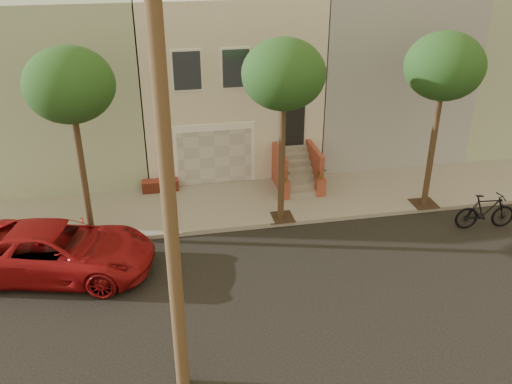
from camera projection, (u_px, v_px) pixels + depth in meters
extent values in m
plane|color=black|center=(278.00, 288.00, 16.13)|extent=(90.00, 90.00, 0.00)
cube|color=gray|center=(246.00, 203.00, 20.80)|extent=(40.00, 3.70, 0.15)
cube|color=beige|center=(222.00, 71.00, 24.36)|extent=(7.00, 8.00, 7.00)
cube|color=gray|center=(61.00, 79.00, 23.19)|extent=(6.50, 8.00, 7.00)
cube|color=gray|center=(367.00, 65.00, 25.53)|extent=(6.50, 8.00, 7.00)
cube|color=gray|center=(495.00, 58.00, 26.66)|extent=(6.50, 8.00, 7.00)
cube|color=white|center=(215.00, 154.00, 21.70)|extent=(3.20, 0.12, 2.50)
cube|color=#B7B7B2|center=(215.00, 157.00, 21.69)|extent=(2.90, 0.06, 2.20)
cube|color=gray|center=(222.00, 203.00, 20.61)|extent=(3.20, 3.70, 0.02)
cube|color=#9A3D2A|center=(160.00, 186.00, 21.50)|extent=(1.40, 0.45, 0.44)
cube|color=black|center=(292.00, 121.00, 21.68)|extent=(1.00, 0.06, 2.00)
cube|color=#3F4751|center=(187.00, 71.00, 20.02)|extent=(1.00, 0.06, 1.40)
cube|color=white|center=(187.00, 71.00, 20.04)|extent=(1.15, 0.05, 1.55)
cube|color=#3F4751|center=(236.00, 68.00, 20.33)|extent=(1.00, 0.06, 1.40)
cube|color=white|center=(236.00, 68.00, 20.35)|extent=(1.15, 0.05, 1.55)
cube|color=#3F4751|center=(283.00, 66.00, 20.64)|extent=(1.00, 0.06, 1.40)
cube|color=white|center=(283.00, 66.00, 20.66)|extent=(1.15, 0.05, 1.55)
cube|color=gray|center=(302.00, 194.00, 21.13)|extent=(1.20, 0.28, 0.20)
cube|color=gray|center=(300.00, 186.00, 21.29)|extent=(1.20, 0.28, 0.20)
cube|color=gray|center=(299.00, 178.00, 21.44)|extent=(1.20, 0.28, 0.20)
cube|color=gray|center=(297.00, 171.00, 21.60)|extent=(1.20, 0.28, 0.20)
cube|color=gray|center=(295.00, 163.00, 21.76)|extent=(1.20, 0.28, 0.20)
cube|color=gray|center=(294.00, 156.00, 21.92)|extent=(1.20, 0.28, 0.20)
cube|color=gray|center=(292.00, 149.00, 22.07)|extent=(1.20, 0.28, 0.20)
cube|color=brown|center=(280.00, 170.00, 21.44)|extent=(0.18, 1.96, 1.60)
cube|color=brown|center=(314.00, 167.00, 21.68)|extent=(0.18, 1.96, 1.60)
cube|color=brown|center=(285.00, 190.00, 20.86)|extent=(0.35, 0.35, 0.70)
imported|color=#1D491A|center=(285.00, 176.00, 20.61)|extent=(0.40, 0.35, 0.45)
cube|color=brown|center=(320.00, 187.00, 21.10)|extent=(0.35, 0.35, 0.70)
imported|color=#1D491A|center=(321.00, 173.00, 20.85)|extent=(0.41, 0.35, 0.45)
cube|color=#2D2116|center=(92.00, 235.00, 18.54)|extent=(0.90, 0.90, 0.02)
cylinder|color=#322416|center=(84.00, 179.00, 17.61)|extent=(0.22, 0.22, 4.20)
ellipsoid|color=#1D491A|center=(69.00, 85.00, 16.26)|extent=(2.70, 2.57, 2.29)
cube|color=#2D2116|center=(280.00, 217.00, 19.66)|extent=(0.90, 0.90, 0.02)
cylinder|color=#322416|center=(282.00, 163.00, 18.73)|extent=(0.22, 0.22, 4.20)
ellipsoid|color=#1D491A|center=(284.00, 74.00, 17.38)|extent=(2.70, 2.57, 2.29)
cube|color=#2D2116|center=(424.00, 203.00, 20.61)|extent=(0.90, 0.90, 0.02)
cylinder|color=#322416|center=(432.00, 151.00, 19.68)|extent=(0.22, 0.22, 4.20)
ellipsoid|color=#1D491A|center=(445.00, 66.00, 18.33)|extent=(2.70, 2.57, 2.29)
cylinder|color=#4B3A23|center=(168.00, 191.00, 10.58)|extent=(0.30, 0.30, 10.00)
imported|color=maroon|center=(58.00, 250.00, 16.51)|extent=(6.14, 3.90, 1.58)
imported|color=black|center=(486.00, 211.00, 19.02)|extent=(2.20, 0.79, 1.29)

